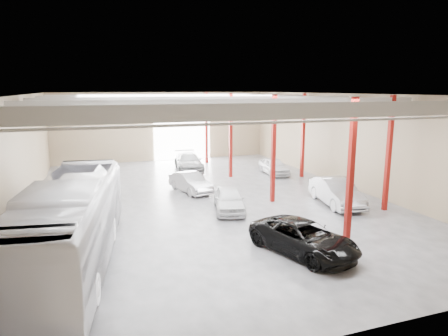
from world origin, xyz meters
TOP-DOWN VIEW (x-y plane):
  - depot_shell at (0.13, 0.48)m, footprint 22.12×32.12m
  - coach_bus at (-8.50, -8.00)m, footprint 5.21×13.48m
  - black_sedan at (1.36, -10.15)m, footprint 3.98×5.81m
  - car_row_a at (0.38, -3.00)m, footprint 2.77×4.61m
  - car_row_b at (-0.69, 2.20)m, footprint 2.50×4.52m
  - car_row_c at (1.14, 9.91)m, footprint 2.72×5.60m
  - car_right_near at (7.33, -4.05)m, footprint 2.61×5.38m
  - car_right_far at (7.75, 5.78)m, footprint 1.95×4.26m

SIDE VIEW (x-z plane):
  - car_row_b at x=-0.69m, z-range 0.00..1.41m
  - car_right_far at x=7.75m, z-range 0.00..1.42m
  - car_row_a at x=0.38m, z-range 0.00..1.47m
  - black_sedan at x=1.36m, z-range 0.00..1.47m
  - car_row_c at x=1.14m, z-range 0.00..1.57m
  - car_right_near at x=7.33m, z-range 0.00..1.70m
  - coach_bus at x=-8.50m, z-range 0.00..3.66m
  - depot_shell at x=0.13m, z-range 1.44..8.51m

